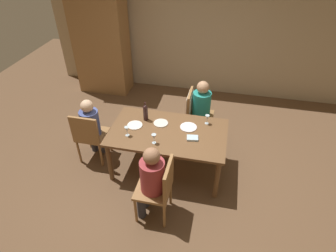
# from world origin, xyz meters

# --- Properties ---
(ground_plane) EXTENTS (10.00, 10.00, 0.00)m
(ground_plane) POSITION_xyz_m (0.00, 0.00, 0.00)
(ground_plane) COLOR brown
(rear_room_partition) EXTENTS (6.40, 0.12, 2.70)m
(rear_room_partition) POSITION_xyz_m (0.00, 2.70, 1.35)
(rear_room_partition) COLOR tan
(rear_room_partition) RESTS_ON ground_plane
(armoire_cabinet) EXTENTS (1.18, 0.62, 2.18)m
(armoire_cabinet) POSITION_xyz_m (-1.96, 2.25, 1.10)
(armoire_cabinet) COLOR olive
(armoire_cabinet) RESTS_ON ground_plane
(dining_table) EXTENTS (1.72, 1.01, 0.73)m
(dining_table) POSITION_xyz_m (0.00, 0.00, 0.65)
(dining_table) COLOR brown
(dining_table) RESTS_ON ground_plane
(chair_near) EXTENTS (0.44, 0.44, 0.92)m
(chair_near) POSITION_xyz_m (0.09, -0.88, 0.53)
(chair_near) COLOR olive
(chair_near) RESTS_ON ground_plane
(chair_left_end) EXTENTS (0.44, 0.44, 0.92)m
(chair_left_end) POSITION_xyz_m (-1.24, -0.09, 0.53)
(chair_left_end) COLOR olive
(chair_left_end) RESTS_ON ground_plane
(chair_far_right) EXTENTS (0.46, 0.44, 0.92)m
(chair_far_right) POSITION_xyz_m (0.26, 0.88, 0.59)
(chair_far_right) COLOR olive
(chair_far_right) RESTS_ON ground_plane
(person_woman_host) EXTENTS (0.36, 0.31, 1.14)m
(person_woman_host) POSITION_xyz_m (-0.03, -0.88, 0.66)
(person_woman_host) COLOR #33333D
(person_woman_host) RESTS_ON ground_plane
(person_man_bearded) EXTENTS (0.29, 0.33, 1.10)m
(person_man_bearded) POSITION_xyz_m (-1.24, 0.03, 0.64)
(person_man_bearded) COLOR #33333D
(person_man_bearded) RESTS_ON ground_plane
(person_man_guest) EXTENTS (0.35, 0.31, 1.14)m
(person_man_guest) POSITION_xyz_m (0.41, 0.88, 0.66)
(person_man_guest) COLOR #33333D
(person_man_guest) RESTS_ON ground_plane
(wine_bottle_tall_green) EXTENTS (0.07, 0.07, 0.32)m
(wine_bottle_tall_green) POSITION_xyz_m (-0.40, 0.22, 0.87)
(wine_bottle_tall_green) COLOR black
(wine_bottle_tall_green) RESTS_ON dining_table
(wine_glass_near_left) EXTENTS (0.07, 0.07, 0.15)m
(wine_glass_near_left) POSITION_xyz_m (-0.13, -0.30, 0.84)
(wine_glass_near_left) COLOR silver
(wine_glass_near_left) RESTS_ON dining_table
(wine_glass_centre) EXTENTS (0.07, 0.07, 0.15)m
(wine_glass_centre) POSITION_xyz_m (0.53, 0.32, 0.84)
(wine_glass_centre) COLOR silver
(wine_glass_centre) RESTS_ON dining_table
(wine_glass_near_right) EXTENTS (0.07, 0.07, 0.15)m
(wine_glass_near_right) POSITION_xyz_m (-0.55, -0.22, 0.84)
(wine_glass_near_right) COLOR silver
(wine_glass_near_right) RESTS_ON dining_table
(dinner_plate_host) EXTENTS (0.22, 0.22, 0.01)m
(dinner_plate_host) POSITION_xyz_m (-0.15, 0.17, 0.74)
(dinner_plate_host) COLOR silver
(dinner_plate_host) RESTS_ON dining_table
(dinner_plate_guest_left) EXTENTS (0.23, 0.23, 0.01)m
(dinner_plate_guest_left) POSITION_xyz_m (-0.52, 0.03, 0.74)
(dinner_plate_guest_left) COLOR white
(dinner_plate_guest_left) RESTS_ON dining_table
(dinner_plate_guest_right) EXTENTS (0.25, 0.25, 0.01)m
(dinner_plate_guest_right) POSITION_xyz_m (0.28, 0.16, 0.74)
(dinner_plate_guest_right) COLOR white
(dinner_plate_guest_right) RESTS_ON dining_table
(folded_napkin) EXTENTS (0.18, 0.14, 0.03)m
(folded_napkin) POSITION_xyz_m (0.38, -0.09, 0.75)
(folded_napkin) COLOR #ADC6D6
(folded_napkin) RESTS_ON dining_table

